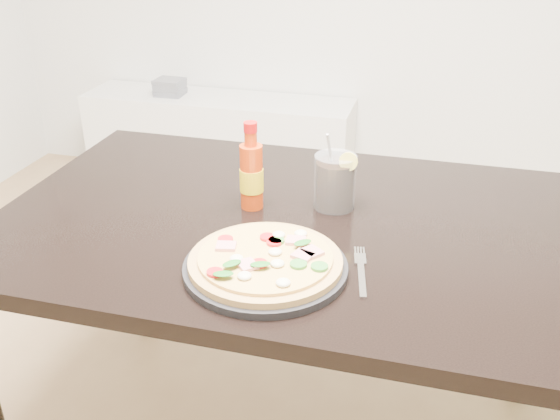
% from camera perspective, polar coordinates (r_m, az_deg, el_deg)
% --- Properties ---
extents(dining_table, '(1.40, 0.90, 0.75)m').
position_cam_1_polar(dining_table, '(1.51, 1.18, -3.53)').
color(dining_table, black).
rests_on(dining_table, ground).
extents(plate, '(0.33, 0.33, 0.02)m').
position_cam_1_polar(plate, '(1.27, -1.34, -5.29)').
color(plate, black).
rests_on(plate, dining_table).
extents(pizza, '(0.31, 0.31, 0.03)m').
position_cam_1_polar(pizza, '(1.26, -1.31, -4.56)').
color(pizza, tan).
rests_on(pizza, plate).
extents(hot_sauce_bottle, '(0.07, 0.07, 0.22)m').
position_cam_1_polar(hot_sauce_bottle, '(1.49, -2.62, 3.26)').
color(hot_sauce_bottle, '#C5390B').
rests_on(hot_sauce_bottle, dining_table).
extents(cola_cup, '(0.11, 0.10, 0.19)m').
position_cam_1_polar(cola_cup, '(1.51, 5.04, 2.50)').
color(cola_cup, black).
rests_on(cola_cup, dining_table).
extents(fork, '(0.05, 0.19, 0.00)m').
position_cam_1_polar(fork, '(1.28, 7.41, -5.40)').
color(fork, silver).
rests_on(fork, dining_table).
extents(media_console, '(1.40, 0.34, 0.50)m').
position_cam_1_polar(media_console, '(3.35, -5.58, 6.09)').
color(media_console, white).
rests_on(media_console, ground).
extents(cd_stack, '(0.14, 0.12, 0.08)m').
position_cam_1_polar(cd_stack, '(3.33, -10.05, 11.01)').
color(cd_stack, slate).
rests_on(cd_stack, media_console).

